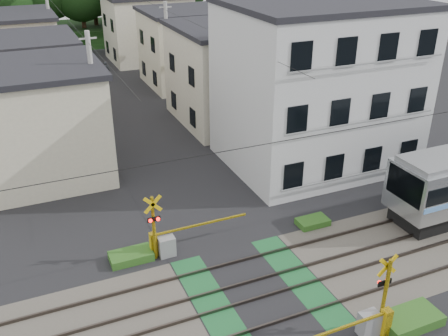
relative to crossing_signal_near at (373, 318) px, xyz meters
name	(u,v)px	position (x,y,z in m)	size (l,w,h in m)	color
ground	(257,290)	(-2.59, 3.65, -0.71)	(120.00, 120.00, 0.00)	black
track_bed	(257,289)	(-2.59, 3.65, -0.67)	(120.00, 120.00, 0.14)	#47423A
crossing_signal_near	(373,318)	(0.00, 0.00, 0.00)	(4.74, 0.65, 3.09)	#E7B90C
crossing_signal_far	(164,241)	(-5.17, 7.31, 0.00)	(4.74, 0.65, 3.09)	#E7B90C
apartment_block	(317,85)	(5.91, 13.15, 3.94)	(10.20, 8.36, 9.30)	silver
houses_row	(113,60)	(-2.33, 29.57, 2.53)	(22.07, 31.35, 6.80)	beige
catenary	(392,178)	(3.41, 3.69, 2.98)	(60.00, 5.04, 7.00)	#2D2D33
utility_poles	(102,59)	(-3.64, 26.66, 3.37)	(7.90, 42.00, 8.00)	#A5A5A0
pedestrian	(106,70)	(-1.85, 35.88, 0.12)	(0.61, 0.40, 1.67)	#2F333B
weed_patches	(297,276)	(-0.83, 3.56, -0.53)	(10.25, 8.80, 0.40)	#2D5E1E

